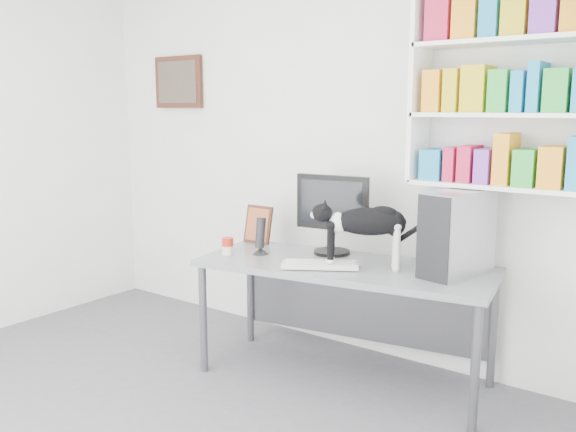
{
  "coord_description": "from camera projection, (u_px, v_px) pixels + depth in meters",
  "views": [
    {
      "loc": [
        2.47,
        -1.65,
        1.69
      ],
      "look_at": [
        0.15,
        1.53,
        0.99
      ],
      "focal_mm": 38.0,
      "sensor_mm": 36.0,
      "label": 1
    }
  ],
  "objects": [
    {
      "name": "room",
      "position": [
        66.0,
        182.0,
        2.8
      ],
      "size": [
        4.01,
        4.01,
        2.7
      ],
      "color": "#5E5D63",
      "rests_on": "ground"
    },
    {
      "name": "bookshelf",
      "position": [
        504.0,
        78.0,
        3.37
      ],
      "size": [
        1.03,
        0.28,
        1.24
      ],
      "primitive_type": "cube",
      "color": "white",
      "rests_on": "room"
    },
    {
      "name": "wall_art",
      "position": [
        178.0,
        82.0,
        5.03
      ],
      "size": [
        0.52,
        0.04,
        0.42
      ],
      "primitive_type": "cube",
      "color": "#4D2618",
      "rests_on": "room"
    },
    {
      "name": "desk",
      "position": [
        344.0,
        322.0,
        3.79
      ],
      "size": [
        1.89,
        0.99,
        0.75
      ],
      "primitive_type": "cube",
      "rotation": [
        0.0,
        0.0,
        0.17
      ],
      "color": "gray",
      "rests_on": "room"
    },
    {
      "name": "monitor",
      "position": [
        332.0,
        214.0,
        3.94
      ],
      "size": [
        0.52,
        0.3,
        0.53
      ],
      "primitive_type": "cube",
      "rotation": [
        0.0,
        0.0,
        0.12
      ],
      "color": "black",
      "rests_on": "desk"
    },
    {
      "name": "keyboard",
      "position": [
        320.0,
        265.0,
        3.64
      ],
      "size": [
        0.48,
        0.38,
        0.03
      ],
      "primitive_type": "cube",
      "rotation": [
        0.0,
        0.0,
        0.55
      ],
      "color": "beige",
      "rests_on": "desk"
    },
    {
      "name": "pc_tower",
      "position": [
        457.0,
        233.0,
        3.45
      ],
      "size": [
        0.3,
        0.52,
        0.48
      ],
      "primitive_type": "cube",
      "rotation": [
        0.0,
        0.0,
        -0.19
      ],
      "color": "#B0B0B5",
      "rests_on": "desk"
    },
    {
      "name": "speaker",
      "position": [
        260.0,
        235.0,
        3.95
      ],
      "size": [
        0.12,
        0.12,
        0.25
      ],
      "primitive_type": "cylinder",
      "rotation": [
        0.0,
        0.0,
        0.07
      ],
      "color": "black",
      "rests_on": "desk"
    },
    {
      "name": "leaning_print",
      "position": [
        258.0,
        224.0,
        4.29
      ],
      "size": [
        0.22,
        0.09,
        0.27
      ],
      "primitive_type": "cube",
      "rotation": [
        0.0,
        0.0,
        -0.0
      ],
      "color": "#4D2618",
      "rests_on": "desk"
    },
    {
      "name": "soup_can",
      "position": [
        228.0,
        246.0,
        3.96
      ],
      "size": [
        0.1,
        0.1,
        0.11
      ],
      "primitive_type": "cylinder",
      "rotation": [
        0.0,
        0.0,
        0.5
      ],
      "color": "#AE230E",
      "rests_on": "desk"
    },
    {
      "name": "cat",
      "position": [
        366.0,
        237.0,
        3.58
      ],
      "size": [
        0.62,
        0.46,
        0.38
      ],
      "primitive_type": null,
      "rotation": [
        0.0,
        0.0,
        0.54
      ],
      "color": "black",
      "rests_on": "desk"
    }
  ]
}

